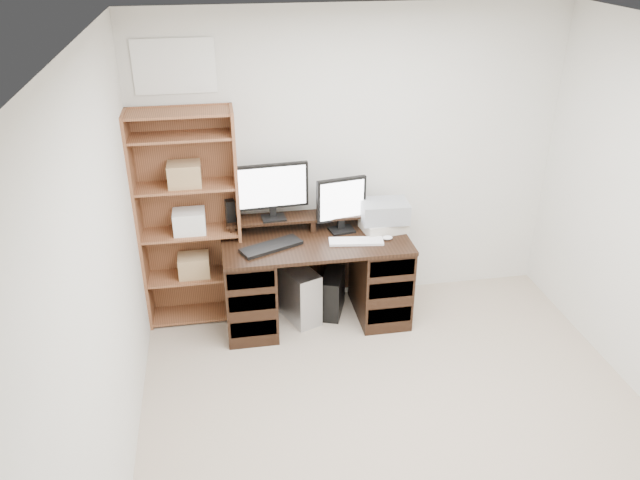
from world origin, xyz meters
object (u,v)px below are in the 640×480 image
object	(u,v)px
tower_black	(333,293)
tower_silver	(297,292)
desk	(316,278)
bookshelf	(189,218)
monitor_wide	(272,188)
monitor_small	(341,203)
printer	(384,225)

from	to	relation	value
tower_black	tower_silver	bearing A→B (deg)	-157.46
desk	bookshelf	xyz separation A→B (m)	(-0.99, 0.21, 0.53)
monitor_wide	tower_silver	bearing A→B (deg)	-47.81
monitor_small	bookshelf	distance (m)	1.23
monitor_wide	monitor_small	size ratio (longest dim) A/B	1.28
desk	tower_silver	size ratio (longest dim) A/B	3.20
tower_black	bookshelf	distance (m)	1.37
desk	monitor_small	xyz separation A→B (m)	(0.23, 0.13, 0.61)
bookshelf	desk	bearing A→B (deg)	-12.19
monitor_wide	tower_silver	xyz separation A→B (m)	(0.17, -0.16, -0.89)
printer	monitor_small	bearing A→B (deg)	162.00
tower_silver	bookshelf	xyz separation A→B (m)	(-0.84, 0.17, 0.68)
desk	tower_silver	world-z (taller)	desk
tower_black	monitor_wide	bearing A→B (deg)	-177.13
desk	monitor_wide	size ratio (longest dim) A/B	2.57
tower_silver	tower_black	world-z (taller)	tower_silver
monitor_wide	tower_black	bearing A→B (deg)	-20.97
tower_silver	tower_black	bearing A→B (deg)	-19.38
bookshelf	tower_silver	bearing A→B (deg)	-11.25
printer	tower_black	bearing A→B (deg)	172.81
tower_black	bookshelf	xyz separation A→B (m)	(-1.14, 0.15, 0.73)
monitor_wide	monitor_small	xyz separation A→B (m)	(0.55, -0.08, -0.13)
desk	bookshelf	distance (m)	1.14
monitor_wide	bookshelf	xyz separation A→B (m)	(-0.67, 0.01, -0.21)
printer	bookshelf	size ratio (longest dim) A/B	0.20
printer	tower_silver	xyz separation A→B (m)	(-0.73, -0.03, -0.56)
monitor_small	printer	world-z (taller)	monitor_small
tower_silver	tower_black	xyz separation A→B (m)	(0.31, 0.01, -0.05)
monitor_small	printer	bearing A→B (deg)	-18.73
tower_silver	monitor_small	bearing A→B (deg)	-9.79
bookshelf	tower_black	bearing A→B (deg)	-7.59
desk	monitor_small	world-z (taller)	monitor_small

